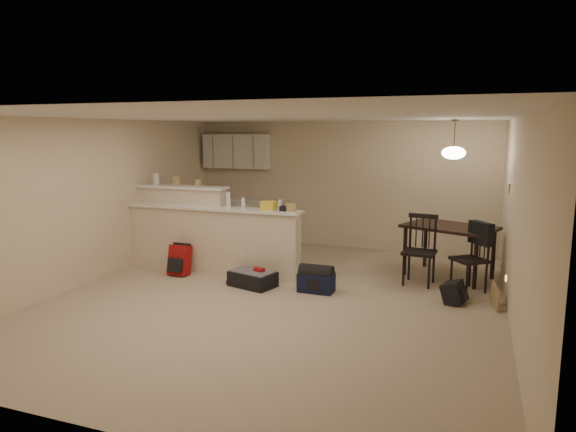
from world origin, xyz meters
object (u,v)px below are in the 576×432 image
at_px(dining_chair_far, 469,258).
at_px(black_daypack, 454,293).
at_px(navy_duffel, 316,283).
at_px(dining_chair_near, 419,250).
at_px(suitcase, 253,279).
at_px(red_backpack, 180,260).
at_px(pendant_lamp, 454,152).
at_px(dining_table, 450,232).

height_order(dining_chair_far, black_daypack, dining_chair_far).
relative_size(dining_chair_far, navy_duffel, 1.96).
relative_size(dining_chair_near, suitcase, 1.61).
bearing_deg(suitcase, red_backpack, -171.31).
bearing_deg(navy_duffel, black_daypack, 5.84).
relative_size(dining_chair_far, black_daypack, 3.04).
distance_m(red_backpack, navy_duffel, 2.35).
bearing_deg(red_backpack, navy_duffel, -0.56).
bearing_deg(pendant_lamp, dining_chair_near, -124.23).
xyz_separation_m(dining_chair_near, red_backpack, (-3.70, -0.78, -0.29)).
height_order(suitcase, navy_duffel, navy_duffel).
bearing_deg(black_daypack, red_backpack, 106.23).
bearing_deg(dining_table, dining_chair_near, -102.67).
relative_size(dining_table, dining_chair_near, 1.48).
height_order(dining_chair_near, navy_duffel, dining_chair_near).
bearing_deg(dining_chair_near, red_backpack, -161.99).
relative_size(dining_chair_near, dining_chair_far, 1.07).
xyz_separation_m(navy_duffel, black_daypack, (1.90, 0.17, 0.01)).
bearing_deg(suitcase, dining_chair_near, 37.99).
relative_size(dining_chair_far, suitcase, 1.50).
bearing_deg(dining_chair_near, black_daypack, -46.94).
bearing_deg(navy_duffel, dining_table, 40.86).
bearing_deg(red_backpack, pendant_lamp, 20.42).
height_order(red_backpack, navy_duffel, red_backpack).
height_order(dining_table, dining_chair_near, dining_chair_near).
relative_size(dining_table, black_daypack, 4.79).
distance_m(pendant_lamp, navy_duffel, 2.94).
distance_m(suitcase, black_daypack, 2.89).
xyz_separation_m(dining_chair_far, black_daypack, (-0.17, -0.63, -0.35)).
height_order(pendant_lamp, black_daypack, pendant_lamp).
distance_m(dining_chair_near, dining_chair_far, 0.72).
distance_m(suitcase, navy_duffel, 0.98).
bearing_deg(dining_table, black_daypack, -62.03).
bearing_deg(black_daypack, navy_duffel, 110.37).
xyz_separation_m(pendant_lamp, suitcase, (-2.73, -1.54, -1.88)).
relative_size(dining_chair_near, navy_duffel, 2.09).
height_order(dining_chair_near, suitcase, dining_chair_near).
bearing_deg(suitcase, dining_chair_far, 31.57).
xyz_separation_m(dining_table, pendant_lamp, (-0.00, 0.00, 1.26)).
xyz_separation_m(pendant_lamp, red_backpack, (-4.10, -1.37, -1.75)).
bearing_deg(pendant_lamp, dining_table, -26.57).
relative_size(dining_chair_near, red_backpack, 2.18).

